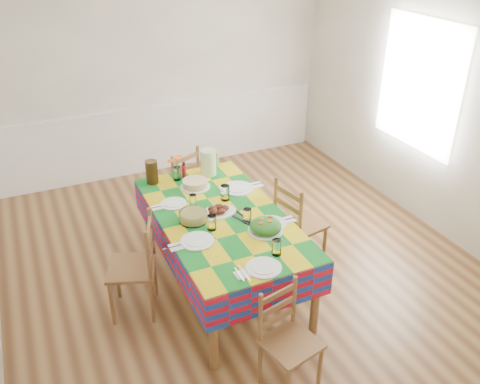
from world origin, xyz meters
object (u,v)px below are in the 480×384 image
object	(u,v)px
chair_near	(288,340)
tea_pitcher	(152,172)
green_pitcher	(208,162)
chair_far	(179,186)
dining_table	(221,223)
meat_platter	(218,211)
chair_right	(297,225)
chair_left	(136,267)

from	to	relation	value
chair_near	tea_pitcher	bearing A→B (deg)	87.08
green_pitcher	chair_near	xyz separation A→B (m)	(-0.20, -2.05, -0.49)
chair_far	chair_near	bearing A→B (deg)	68.17
dining_table	green_pitcher	xyz separation A→B (m)	(0.20, 0.80, 0.22)
tea_pitcher	chair_far	xyz separation A→B (m)	(0.39, 0.40, -0.44)
meat_platter	chair_near	xyz separation A→B (m)	(-0.00, -1.30, -0.38)
green_pitcher	chair_right	size ratio (longest dim) A/B	0.28
chair_far	chair_right	world-z (taller)	chair_right
meat_platter	chair_right	world-z (taller)	chair_right
chair_left	chair_right	size ratio (longest dim) A/B	0.99
chair_right	chair_near	bearing A→B (deg)	136.09
tea_pitcher	chair_near	bearing A→B (deg)	-80.10
dining_table	green_pitcher	bearing A→B (deg)	76.21
chair_left	meat_platter	bearing A→B (deg)	114.21
dining_table	chair_right	bearing A→B (deg)	-0.62
meat_platter	chair_left	distance (m)	0.86
tea_pitcher	chair_far	distance (m)	0.71
chair_near	meat_platter	bearing A→B (deg)	77.13
chair_near	chair_right	world-z (taller)	chair_right
chair_far	tea_pitcher	bearing A→B (deg)	24.31
chair_left	chair_near	bearing A→B (deg)	52.34
chair_near	chair_far	distance (m)	2.51
chair_far	chair_right	xyz separation A→B (m)	(0.78, -1.26, 0.01)
tea_pitcher	chair_right	bearing A→B (deg)	-36.41
dining_table	chair_near	size ratio (longest dim) A/B	2.35
chair_left	dining_table	bearing A→B (deg)	111.06
dining_table	green_pitcher	size ratio (longest dim) A/B	7.35
chair_right	meat_platter	bearing A→B (deg)	75.09
chair_far	chair_right	size ratio (longest dim) A/B	0.97
tea_pitcher	chair_left	bearing A→B (deg)	-115.70
chair_near	chair_far	bearing A→B (deg)	76.64
dining_table	chair_left	size ratio (longest dim) A/B	2.12
dining_table	tea_pitcher	distance (m)	0.95
meat_platter	tea_pitcher	xyz separation A→B (m)	(-0.37, 0.81, 0.09)
meat_platter	tea_pitcher	bearing A→B (deg)	114.50
dining_table	tea_pitcher	xyz separation A→B (m)	(-0.38, 0.85, 0.20)
green_pitcher	chair_right	xyz separation A→B (m)	(0.60, -0.81, -0.44)
green_pitcher	chair_left	bearing A→B (deg)	-140.66
chair_right	chair_left	bearing A→B (deg)	79.03
chair_near	chair_right	size ratio (longest dim) A/B	0.89
dining_table	chair_left	distance (m)	0.83
dining_table	meat_platter	world-z (taller)	meat_platter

